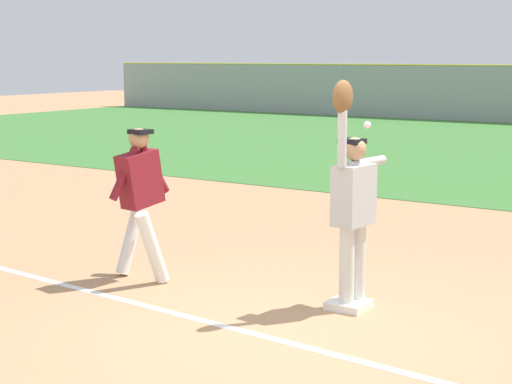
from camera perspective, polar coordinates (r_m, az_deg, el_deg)
name	(u,v)px	position (r m, az deg, el deg)	size (l,w,h in m)	color
ground_plane	(285,331)	(7.68, 2.03, -9.59)	(77.82, 77.82, 0.00)	tan
chalk_foul_line	(10,271)	(10.15, -16.68, -5.24)	(12.00, 0.10, 0.01)	white
first_base	(349,305)	(8.36, 6.45, -7.76)	(0.38, 0.38, 0.08)	white
fielder	(353,198)	(8.13, 6.71, -0.43)	(0.31, 0.90, 2.28)	silver
runner	(140,193)	(9.25, -8.04, -0.04)	(0.74, 0.84, 1.72)	white
baseball	(367,125)	(8.16, 7.73, 4.64)	(0.07, 0.07, 0.07)	white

